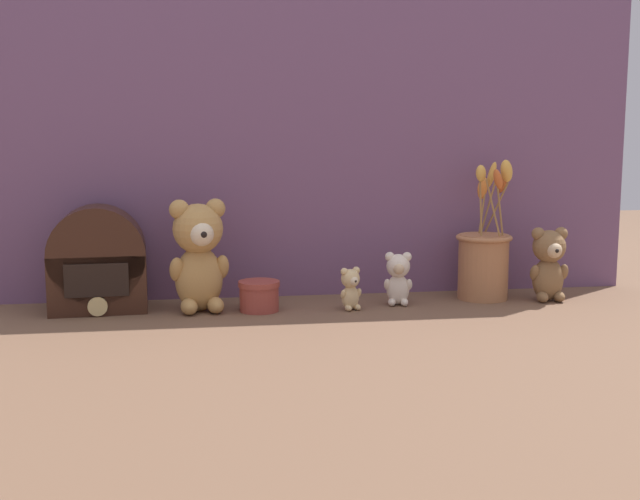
{
  "coord_description": "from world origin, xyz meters",
  "views": [
    {
      "loc": [
        -0.26,
        -1.67,
        0.38
      ],
      "look_at": [
        0.0,
        0.02,
        0.13
      ],
      "focal_mm": 45.0,
      "sensor_mm": 36.0,
      "label": 1
    }
  ],
  "objects_px": {
    "teddy_bear_large": "(199,253)",
    "teddy_bear_medium": "(549,263)",
    "teddy_bear_tiny": "(351,288)",
    "flower_vase": "(484,259)",
    "vintage_radio": "(98,264)",
    "decorative_tin_tall": "(259,296)",
    "teddy_bear_small": "(398,277)"
  },
  "relations": [
    {
      "from": "teddy_bear_small",
      "to": "decorative_tin_tall",
      "type": "relative_size",
      "value": 1.33
    },
    {
      "from": "vintage_radio",
      "to": "decorative_tin_tall",
      "type": "bearing_deg",
      "value": -9.34
    },
    {
      "from": "teddy_bear_medium",
      "to": "decorative_tin_tall",
      "type": "height_order",
      "value": "teddy_bear_medium"
    },
    {
      "from": "flower_vase",
      "to": "decorative_tin_tall",
      "type": "bearing_deg",
      "value": -174.22
    },
    {
      "from": "flower_vase",
      "to": "vintage_radio",
      "type": "height_order",
      "value": "flower_vase"
    },
    {
      "from": "teddy_bear_medium",
      "to": "teddy_bear_tiny",
      "type": "distance_m",
      "value": 0.46
    },
    {
      "from": "teddy_bear_medium",
      "to": "vintage_radio",
      "type": "relative_size",
      "value": 0.74
    },
    {
      "from": "teddy_bear_medium",
      "to": "teddy_bear_tiny",
      "type": "height_order",
      "value": "teddy_bear_medium"
    },
    {
      "from": "flower_vase",
      "to": "vintage_radio",
      "type": "bearing_deg",
      "value": 179.79
    },
    {
      "from": "teddy_bear_large",
      "to": "teddy_bear_tiny",
      "type": "distance_m",
      "value": 0.33
    },
    {
      "from": "teddy_bear_small",
      "to": "vintage_radio",
      "type": "height_order",
      "value": "vintage_radio"
    },
    {
      "from": "teddy_bear_small",
      "to": "teddy_bear_tiny",
      "type": "relative_size",
      "value": 1.28
    },
    {
      "from": "flower_vase",
      "to": "teddy_bear_tiny",
      "type": "bearing_deg",
      "value": -167.62
    },
    {
      "from": "teddy_bear_medium",
      "to": "flower_vase",
      "type": "relative_size",
      "value": 0.52
    },
    {
      "from": "vintage_radio",
      "to": "decorative_tin_tall",
      "type": "xyz_separation_m",
      "value": [
        0.34,
        -0.06,
        -0.07
      ]
    },
    {
      "from": "teddy_bear_tiny",
      "to": "flower_vase",
      "type": "relative_size",
      "value": 0.29
    },
    {
      "from": "teddy_bear_small",
      "to": "vintage_radio",
      "type": "xyz_separation_m",
      "value": [
        -0.65,
        0.04,
        0.04
      ]
    },
    {
      "from": "teddy_bear_large",
      "to": "flower_vase",
      "type": "bearing_deg",
      "value": 3.13
    },
    {
      "from": "teddy_bear_large",
      "to": "teddy_bear_medium",
      "type": "bearing_deg",
      "value": -0.6
    },
    {
      "from": "teddy_bear_small",
      "to": "teddy_bear_large",
      "type": "bearing_deg",
      "value": 179.78
    },
    {
      "from": "teddy_bear_large",
      "to": "teddy_bear_tiny",
      "type": "bearing_deg",
      "value": -6.36
    },
    {
      "from": "teddy_bear_medium",
      "to": "flower_vase",
      "type": "distance_m",
      "value": 0.14
    },
    {
      "from": "flower_vase",
      "to": "decorative_tin_tall",
      "type": "xyz_separation_m",
      "value": [
        -0.52,
        -0.05,
        -0.06
      ]
    },
    {
      "from": "teddy_bear_large",
      "to": "teddy_bear_medium",
      "type": "distance_m",
      "value": 0.79
    },
    {
      "from": "flower_vase",
      "to": "vintage_radio",
      "type": "relative_size",
      "value": 1.43
    },
    {
      "from": "teddy_bear_small",
      "to": "decorative_tin_tall",
      "type": "height_order",
      "value": "teddy_bear_small"
    },
    {
      "from": "teddy_bear_large",
      "to": "teddy_bear_tiny",
      "type": "relative_size",
      "value": 2.6
    },
    {
      "from": "teddy_bear_large",
      "to": "teddy_bear_medium",
      "type": "height_order",
      "value": "teddy_bear_large"
    },
    {
      "from": "teddy_bear_tiny",
      "to": "teddy_bear_small",
      "type": "bearing_deg",
      "value": 16.81
    },
    {
      "from": "teddy_bear_small",
      "to": "vintage_radio",
      "type": "bearing_deg",
      "value": 176.46
    },
    {
      "from": "teddy_bear_tiny",
      "to": "vintage_radio",
      "type": "xyz_separation_m",
      "value": [
        -0.54,
        0.07,
        0.05
      ]
    },
    {
      "from": "teddy_bear_large",
      "to": "vintage_radio",
      "type": "relative_size",
      "value": 1.06
    }
  ]
}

